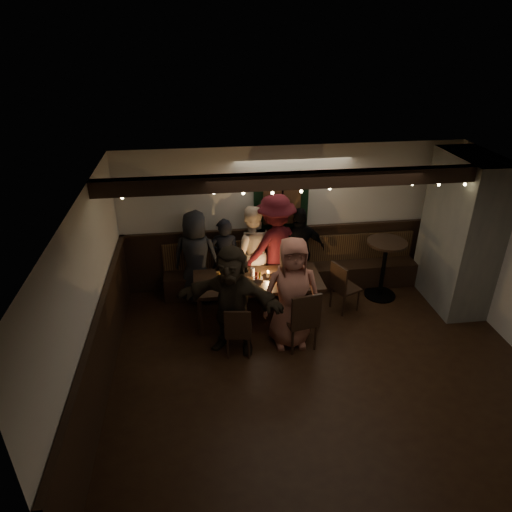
{
  "coord_description": "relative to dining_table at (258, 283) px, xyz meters",
  "views": [
    {
      "loc": [
        -1.59,
        -4.85,
        4.44
      ],
      "look_at": [
        -0.75,
        1.6,
        1.05
      ],
      "focal_mm": 32.0,
      "sensor_mm": 36.0,
      "label": 1
    }
  ],
  "objects": [
    {
      "name": "person_a",
      "position": [
        -0.96,
        0.71,
        0.16
      ],
      "size": [
        0.91,
        0.71,
        1.66
      ],
      "primitive_type": "imported",
      "rotation": [
        0.0,
        0.0,
        2.9
      ],
      "color": "black",
      "rests_on": "ground"
    },
    {
      "name": "person_b",
      "position": [
        -0.47,
        0.74,
        0.08
      ],
      "size": [
        0.59,
        0.43,
        1.5
      ],
      "primitive_type": "imported",
      "rotation": [
        0.0,
        0.0,
        3.01
      ],
      "color": "black",
      "rests_on": "ground"
    },
    {
      "name": "person_g",
      "position": [
        0.41,
        -0.71,
        0.21
      ],
      "size": [
        0.87,
        0.58,
        1.76
      ],
      "primitive_type": "imported",
      "rotation": [
        0.0,
        0.0,
        -0.03
      ],
      "color": "#A96451",
      "rests_on": "ground"
    },
    {
      "name": "person_c",
      "position": [
        -0.01,
        0.77,
        0.18
      ],
      "size": [
        0.86,
        0.68,
        1.69
      ],
      "primitive_type": "imported",
      "rotation": [
        0.0,
        0.0,
        3.09
      ],
      "color": "beige",
      "rests_on": "ground"
    },
    {
      "name": "person_e",
      "position": [
        0.85,
        0.76,
        0.13
      ],
      "size": [
        0.99,
        0.53,
        1.61
      ],
      "primitive_type": "imported",
      "rotation": [
        0.0,
        0.0,
        3.29
      ],
      "color": "black",
      "rests_on": "ground"
    },
    {
      "name": "person_f",
      "position": [
        -0.47,
        -0.74,
        0.18
      ],
      "size": [
        1.65,
        1.07,
        1.7
      ],
      "primitive_type": "imported",
      "rotation": [
        0.0,
        0.0,
        -0.39
      ],
      "color": "black",
      "rests_on": "ground"
    },
    {
      "name": "chair_near_right",
      "position": [
        0.55,
        -0.89,
        -0.11
      ],
      "size": [
        0.52,
        0.52,
        1.0
      ],
      "color": "black",
      "rests_on": "ground"
    },
    {
      "name": "chair_near_left",
      "position": [
        -0.41,
        -0.93,
        -0.2
      ],
      "size": [
        0.43,
        0.43,
        0.84
      ],
      "color": "black",
      "rests_on": "ground"
    },
    {
      "name": "dining_table",
      "position": [
        0.0,
        0.0,
        0.0
      ],
      "size": [
        2.05,
        0.88,
        0.89
      ],
      "color": "black",
      "rests_on": "ground"
    },
    {
      "name": "room",
      "position": [
        1.81,
        0.02,
        0.4
      ],
      "size": [
        6.02,
        5.01,
        2.62
      ],
      "color": "black",
      "rests_on": "ground"
    },
    {
      "name": "high_top",
      "position": [
        2.28,
        0.38,
        0.01
      ],
      "size": [
        0.68,
        0.68,
        1.08
      ],
      "color": "black",
      "rests_on": "ground"
    },
    {
      "name": "chair_end",
      "position": [
        1.43,
        0.03,
        -0.17
      ],
      "size": [
        0.53,
        0.53,
        0.89
      ],
      "color": "black",
      "rests_on": "ground"
    },
    {
      "name": "person_d",
      "position": [
        0.4,
        0.72,
        0.27
      ],
      "size": [
        1.39,
        1.13,
        1.88
      ],
      "primitive_type": "imported",
      "rotation": [
        0.0,
        0.0,
        3.56
      ],
      "color": "#3D0D13",
      "rests_on": "ground"
    }
  ]
}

